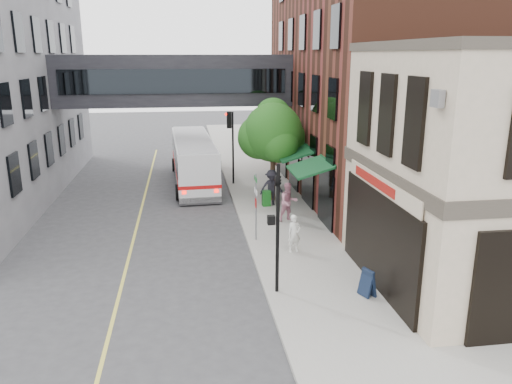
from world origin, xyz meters
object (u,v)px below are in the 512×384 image
object	(u,v)px
pedestrian_c	(271,187)
newspaper_box	(266,198)
pedestrian_a	(294,233)
sandwich_board	(368,283)
bus	(193,158)
pedestrian_b	(289,202)

from	to	relation	value
pedestrian_c	newspaper_box	size ratio (longest dim) A/B	2.30
pedestrian_a	sandwich_board	distance (m)	4.49
bus	pedestrian_a	xyz separation A→B (m)	(3.80, -12.69, -0.67)
pedestrian_a	pedestrian_c	distance (m)	6.64
bus	pedestrian_c	xyz separation A→B (m)	(4.02, -6.06, -0.48)
pedestrian_c	newspaper_box	xyz separation A→B (m)	(-0.30, -0.11, -0.55)
bus	pedestrian_b	world-z (taller)	bus
pedestrian_b	newspaper_box	xyz separation A→B (m)	(-0.65, 2.66, -0.54)
sandwich_board	bus	bearing A→B (deg)	85.62
pedestrian_c	sandwich_board	distance (m)	10.92
newspaper_box	sandwich_board	bearing A→B (deg)	-85.47
pedestrian_b	newspaper_box	distance (m)	2.80
sandwich_board	newspaper_box	bearing A→B (deg)	76.83
pedestrian_c	sandwich_board	bearing A→B (deg)	-86.16
bus	newspaper_box	distance (m)	7.28
pedestrian_b	pedestrian_c	bearing A→B (deg)	84.58
pedestrian_c	sandwich_board	size ratio (longest dim) A/B	2.05
bus	pedestrian_b	distance (m)	9.87
bus	sandwich_board	distance (m)	17.75
pedestrian_c	newspaper_box	world-z (taller)	pedestrian_c
bus	pedestrian_a	distance (m)	13.27
pedestrian_b	bus	bearing A→B (deg)	103.63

